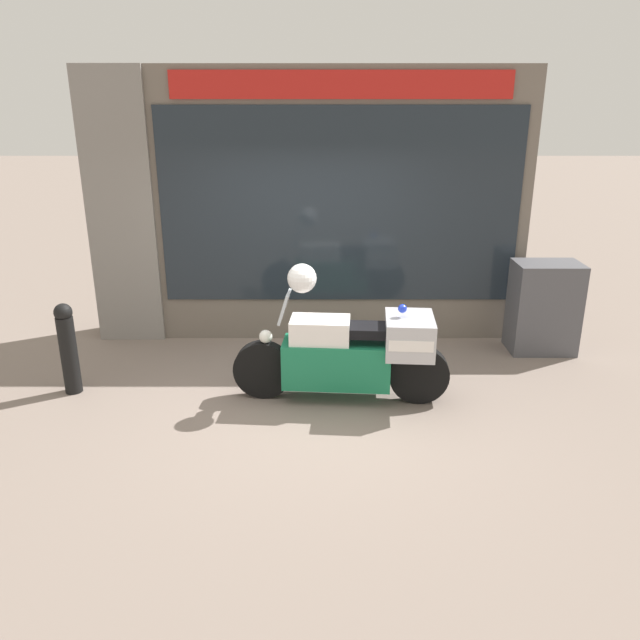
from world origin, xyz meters
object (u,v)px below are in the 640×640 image
object	(u,v)px
utility_cabinet	(543,307)
white_helmet	(301,278)
paramedic_motorcycle	(354,352)
street_bollard	(67,347)

from	to	relation	value
utility_cabinet	white_helmet	size ratio (longest dim) A/B	3.85
paramedic_motorcycle	white_helmet	size ratio (longest dim) A/B	7.67
utility_cabinet	white_helmet	bearing A→B (deg)	-155.58
white_helmet	street_bollard	xyz separation A→B (m)	(-2.49, 0.14, -0.79)
utility_cabinet	paramedic_motorcycle	bearing A→B (deg)	-150.30
white_helmet	street_bollard	bearing A→B (deg)	176.77
street_bollard	utility_cabinet	bearing A→B (deg)	12.43
white_helmet	utility_cabinet	bearing A→B (deg)	24.42
paramedic_motorcycle	white_helmet	bearing A→B (deg)	0.00
paramedic_motorcycle	utility_cabinet	size ratio (longest dim) A/B	1.99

